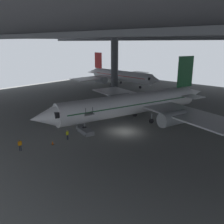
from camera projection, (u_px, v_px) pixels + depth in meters
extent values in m
plane|color=slate|center=(124.00, 132.00, 41.05)|extent=(110.00, 110.00, 0.00)
cylinder|color=#4C4F54|center=(115.00, 66.00, 72.14)|extent=(2.14, 2.14, 15.69)
cube|color=#38383D|center=(171.00, 32.00, 46.46)|extent=(121.00, 99.00, 1.20)
cube|color=#4C4F54|center=(68.00, 35.00, 28.94)|extent=(115.50, 0.50, 0.70)
cube|color=#4C4F54|center=(204.00, 39.00, 58.59)|extent=(115.50, 0.50, 0.70)
cylinder|color=white|center=(131.00, 104.00, 45.02)|extent=(11.92, 28.60, 3.85)
cone|color=white|center=(45.00, 117.00, 36.89)|extent=(4.94, 5.51, 3.77)
cube|color=black|center=(60.00, 112.00, 37.99)|extent=(3.91, 3.52, 0.85)
cone|color=white|center=(191.00, 93.00, 53.04)|extent=(4.90, 6.84, 3.27)
cube|color=#19592D|center=(185.00, 72.00, 50.52)|extent=(1.43, 4.09, 6.30)
cube|color=white|center=(190.00, 96.00, 49.02)|extent=(5.60, 4.42, 0.16)
cube|color=white|center=(171.00, 91.00, 53.43)|extent=(5.60, 4.42, 0.16)
cube|color=white|center=(191.00, 115.00, 39.31)|extent=(17.43, 11.32, 0.24)
cylinder|color=#9EA3A8|center=(173.00, 118.00, 40.02)|extent=(3.72, 5.48, 2.39)
cube|color=white|center=(122.00, 94.00, 55.63)|extent=(17.43, 11.32, 0.24)
cylinder|color=#9EA3A8|center=(119.00, 100.00, 53.18)|extent=(3.72, 5.48, 2.39)
cube|color=#19592D|center=(131.00, 102.00, 44.94)|extent=(11.39, 26.61, 0.16)
cylinder|color=#9EA3A8|center=(84.00, 124.00, 40.78)|extent=(0.20, 0.20, 1.15)
cylinder|color=black|center=(85.00, 129.00, 41.00)|extent=(0.55, 0.95, 0.90)
cylinder|color=#9EA3A8|center=(152.00, 117.00, 44.99)|extent=(0.20, 0.20, 1.15)
cylinder|color=black|center=(151.00, 121.00, 45.21)|extent=(0.55, 0.95, 0.90)
cylinder|color=#9EA3A8|center=(135.00, 111.00, 49.12)|extent=(0.20, 0.20, 1.15)
cylinder|color=black|center=(135.00, 114.00, 49.34)|extent=(0.55, 0.95, 0.90)
cube|color=slate|center=(85.00, 131.00, 40.48)|extent=(4.15, 2.55, 0.70)
cube|color=slate|center=(85.00, 120.00, 39.97)|extent=(3.83, 2.28, 3.11)
cube|color=slate|center=(89.00, 114.00, 38.11)|extent=(1.43, 1.56, 0.12)
cylinder|color=black|center=(93.00, 110.00, 38.28)|extent=(0.06, 0.06, 1.00)
cylinder|color=black|center=(86.00, 111.00, 37.67)|extent=(0.06, 0.06, 1.00)
cylinder|color=black|center=(93.00, 134.00, 39.59)|extent=(0.32, 0.20, 0.30)
cylinder|color=black|center=(85.00, 136.00, 38.88)|extent=(0.32, 0.20, 0.30)
cylinder|color=black|center=(85.00, 128.00, 42.19)|extent=(0.32, 0.20, 0.30)
cylinder|color=black|center=(77.00, 130.00, 41.48)|extent=(0.32, 0.20, 0.30)
cylinder|color=#232838|center=(21.00, 148.00, 33.72)|extent=(0.14, 0.14, 0.82)
cylinder|color=#232838|center=(20.00, 148.00, 33.63)|extent=(0.14, 0.14, 0.82)
cube|color=orange|center=(20.00, 143.00, 33.48)|extent=(0.31, 0.40, 0.58)
cylinder|color=orange|center=(22.00, 143.00, 33.59)|extent=(0.09, 0.09, 0.55)
cylinder|color=orange|center=(18.00, 144.00, 33.35)|extent=(0.09, 0.09, 0.55)
sphere|color=#8C6647|center=(19.00, 141.00, 33.37)|extent=(0.22, 0.22, 0.22)
cylinder|color=#232838|center=(67.00, 137.00, 37.53)|extent=(0.14, 0.14, 0.78)
cylinder|color=#232838|center=(68.00, 137.00, 37.68)|extent=(0.14, 0.14, 0.78)
cube|color=yellow|center=(67.00, 133.00, 37.42)|extent=(0.31, 0.41, 0.55)
cylinder|color=yellow|center=(66.00, 133.00, 37.21)|extent=(0.09, 0.09, 0.52)
cylinder|color=yellow|center=(68.00, 133.00, 37.61)|extent=(0.09, 0.09, 0.52)
sphere|color=tan|center=(67.00, 131.00, 37.31)|extent=(0.21, 0.21, 0.21)
cylinder|color=white|center=(121.00, 76.00, 84.42)|extent=(26.18, 5.98, 3.48)
cone|color=white|center=(155.00, 80.00, 74.16)|extent=(4.49, 3.80, 3.41)
cube|color=black|center=(149.00, 78.00, 75.59)|extent=(2.71, 3.18, 0.77)
cone|color=white|center=(95.00, 71.00, 94.59)|extent=(5.83, 3.49, 2.96)
cube|color=red|center=(98.00, 60.00, 91.87)|extent=(3.80, 0.61, 5.70)
cube|color=white|center=(105.00, 71.00, 93.91)|extent=(3.26, 4.69, 0.16)
cube|color=white|center=(95.00, 72.00, 90.72)|extent=(3.26, 4.69, 0.16)
cube|color=white|center=(130.00, 73.00, 93.38)|extent=(7.71, 15.11, 0.24)
cylinder|color=#9EA3A8|center=(131.00, 76.00, 91.07)|extent=(4.72, 2.59, 2.16)
cube|color=white|center=(93.00, 78.00, 81.58)|extent=(7.71, 15.11, 0.24)
cylinder|color=#9EA3A8|center=(101.00, 80.00, 81.56)|extent=(4.72, 2.59, 2.16)
cube|color=red|center=(121.00, 75.00, 84.35)|extent=(24.29, 5.86, 0.16)
cylinder|color=#9EA3A8|center=(140.00, 85.00, 78.85)|extent=(0.20, 0.20, 1.15)
cylinder|color=black|center=(140.00, 87.00, 79.07)|extent=(0.92, 0.39, 0.90)
cylinder|color=#9EA3A8|center=(121.00, 80.00, 88.31)|extent=(0.20, 0.20, 1.15)
cylinder|color=black|center=(121.00, 82.00, 88.53)|extent=(0.92, 0.39, 0.90)
cylinder|color=#9EA3A8|center=(111.00, 82.00, 85.25)|extent=(0.20, 0.20, 1.15)
cylinder|color=black|center=(111.00, 84.00, 85.47)|extent=(0.92, 0.39, 0.90)
cube|color=black|center=(53.00, 144.00, 35.85)|extent=(0.36, 0.36, 0.04)
cone|color=orange|center=(53.00, 143.00, 35.77)|extent=(0.30, 0.30, 0.56)
cube|color=yellow|center=(190.00, 116.00, 47.57)|extent=(1.41, 2.31, 0.70)
cylinder|color=black|center=(191.00, 120.00, 46.73)|extent=(0.22, 0.46, 0.44)
cylinder|color=black|center=(186.00, 119.00, 47.35)|extent=(0.22, 0.46, 0.44)
cylinder|color=black|center=(194.00, 118.00, 47.97)|extent=(0.22, 0.46, 0.44)
cylinder|color=black|center=(188.00, 117.00, 48.59)|extent=(0.22, 0.46, 0.44)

